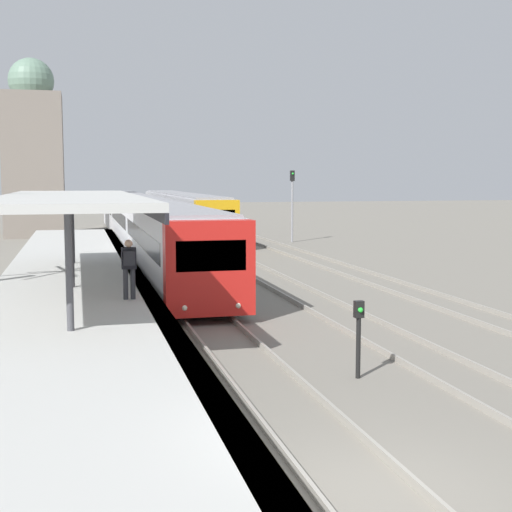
{
  "coord_description": "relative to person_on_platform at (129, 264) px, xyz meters",
  "views": [
    {
      "loc": [
        -3.68,
        -8.49,
        4.22
      ],
      "look_at": [
        2.07,
        14.42,
        1.67
      ],
      "focal_mm": 50.0,
      "sensor_mm": 36.0,
      "label": 1
    }
  ],
  "objects": [
    {
      "name": "ground_plane",
      "position": [
        2.34,
        -11.29,
        -1.89
      ],
      "size": [
        240.0,
        240.0,
        0.0
      ],
      "primitive_type": "plane",
      "color": "slate"
    },
    {
      "name": "track_platform_line",
      "position": [
        2.34,
        -11.29,
        -1.81
      ],
      "size": [
        1.51,
        120.0,
        0.15
      ],
      "color": "gray",
      "rests_on": "ground_plane"
    },
    {
      "name": "station_platform",
      "position": [
        -1.55,
        -11.29,
        -1.44
      ],
      "size": [
        4.85,
        80.0,
        0.9
      ],
      "color": "#B2B2AD",
      "rests_on": "ground_plane"
    },
    {
      "name": "platform_canopy",
      "position": [
        -1.51,
        2.72,
        1.73
      ],
      "size": [
        4.0,
        16.37,
        2.85
      ],
      "color": "beige",
      "rests_on": "station_platform"
    },
    {
      "name": "person_on_platform",
      "position": [
        0.0,
        0.0,
        0.0
      ],
      "size": [
        0.4,
        0.4,
        1.66
      ],
      "color": "#2D2D33",
      "rests_on": "station_platform"
    },
    {
      "name": "train_near",
      "position": [
        2.34,
        23.74,
        -0.14
      ],
      "size": [
        2.63,
        47.16,
        3.16
      ],
      "color": "red",
      "rests_on": "ground_plane"
    },
    {
      "name": "train_far",
      "position": [
        6.47,
        35.49,
        -0.14
      ],
      "size": [
        2.58,
        30.33,
        3.15
      ],
      "color": "gold",
      "rests_on": "ground_plane"
    },
    {
      "name": "signal_post_near",
      "position": [
        4.37,
        -5.94,
        -0.84
      ],
      "size": [
        0.2,
        0.21,
        1.67
      ],
      "color": "black",
      "rests_on": "ground_plane"
    },
    {
      "name": "signal_mast_far",
      "position": [
        12.66,
        26.04,
        1.15
      ],
      "size": [
        0.28,
        0.29,
        4.8
      ],
      "color": "gray",
      "rests_on": "ground_plane"
    },
    {
      "name": "distant_domed_building",
      "position": [
        -4.36,
        35.35,
        4.29
      ],
      "size": [
        4.23,
        4.23,
        12.97
      ],
      "color": "slate",
      "rests_on": "ground_plane"
    }
  ]
}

